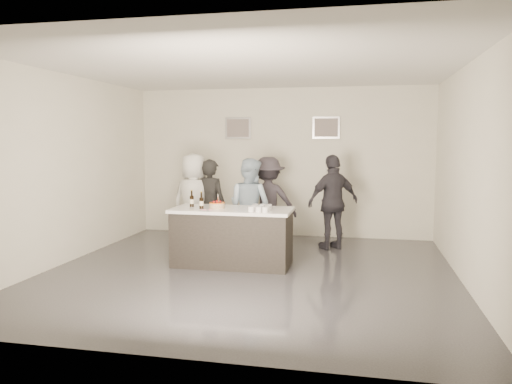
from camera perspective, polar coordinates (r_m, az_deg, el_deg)
floor at (r=7.51m, az=-0.80°, el=-9.16°), size 6.00×6.00×0.00m
ceiling at (r=7.32m, az=-0.84°, el=14.14°), size 6.00×6.00×0.00m
wall_back at (r=10.21m, az=2.92°, el=3.40°), size 6.00×0.04×3.00m
wall_front at (r=4.40m, az=-9.52°, el=-0.15°), size 6.00×0.04×3.00m
wall_left at (r=8.45m, az=-21.10°, el=2.46°), size 0.04×6.00×3.00m
wall_right at (r=7.22m, az=23.10°, el=1.84°), size 0.04×6.00×3.00m
picture_left at (r=10.35m, az=-2.05°, el=7.32°), size 0.54×0.04×0.44m
picture_right at (r=10.07m, az=8.02°, el=7.30°), size 0.54×0.04×0.44m
bar_counter at (r=7.84m, az=-2.72°, el=-5.14°), size 1.86×0.86×0.90m
cake at (r=7.78m, az=-4.47°, el=-1.59°), size 0.24×0.24×0.08m
beer_bottle_a at (r=7.98m, az=-7.35°, el=-0.76°), size 0.07×0.07×0.26m
beer_bottle_b at (r=7.73m, az=-6.26°, el=-0.97°), size 0.07×0.07×0.26m
tumbler_cluster at (r=7.52m, az=0.52°, el=-1.83°), size 0.30×0.40×0.08m
candles at (r=7.63m, az=-5.75°, el=-2.02°), size 0.24×0.08×0.01m
person_main_black at (r=8.86m, az=-5.21°, el=-1.49°), size 0.67×0.52×1.62m
person_main_blue at (r=8.57m, az=-0.73°, el=-1.63°), size 0.98×0.89×1.65m
person_guest_left at (r=8.98m, az=-7.06°, el=-1.09°), size 0.90×0.64×1.72m
person_guest_right at (r=9.04m, az=8.82°, el=-1.14°), size 1.06×0.91×1.70m
person_guest_back at (r=9.22m, az=1.39°, el=-1.09°), size 1.18×0.84×1.65m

